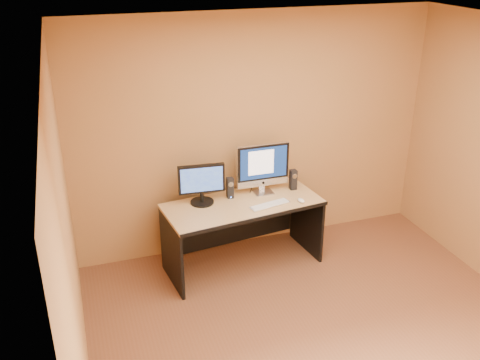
# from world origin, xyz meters

# --- Properties ---
(floor) EXTENTS (4.00, 4.00, 0.00)m
(floor) POSITION_xyz_m (0.00, 0.00, 0.00)
(floor) COLOR brown
(floor) RESTS_ON ground
(walls) EXTENTS (4.00, 4.00, 2.60)m
(walls) POSITION_xyz_m (0.00, 0.00, 1.30)
(walls) COLOR #9D6A3F
(walls) RESTS_ON ground
(ceiling) EXTENTS (4.00, 4.00, 0.00)m
(ceiling) POSITION_xyz_m (0.00, 0.00, 2.60)
(ceiling) COLOR white
(ceiling) RESTS_ON walls
(desk) EXTENTS (1.68, 0.89, 0.74)m
(desk) POSITION_xyz_m (-0.31, 1.51, 0.37)
(desk) COLOR tan
(desk) RESTS_ON ground
(imac) EXTENTS (0.57, 0.21, 0.55)m
(imac) POSITION_xyz_m (-0.02, 1.68, 1.02)
(imac) COLOR #B7B7BB
(imac) RESTS_ON desk
(second_monitor) EXTENTS (0.50, 0.28, 0.42)m
(second_monitor) POSITION_xyz_m (-0.70, 1.65, 0.95)
(second_monitor) COLOR black
(second_monitor) RESTS_ON desk
(speaker_left) EXTENTS (0.07, 0.08, 0.22)m
(speaker_left) POSITION_xyz_m (-0.39, 1.68, 0.85)
(speaker_left) COLOR black
(speaker_left) RESTS_ON desk
(speaker_right) EXTENTS (0.07, 0.07, 0.22)m
(speaker_right) POSITION_xyz_m (0.32, 1.67, 0.85)
(speaker_right) COLOR black
(speaker_right) RESTS_ON desk
(keyboard) EXTENTS (0.45, 0.20, 0.02)m
(keyboard) POSITION_xyz_m (-0.06, 1.37, 0.75)
(keyboard) COLOR silver
(keyboard) RESTS_ON desk
(mouse) EXTENTS (0.07, 0.11, 0.04)m
(mouse) POSITION_xyz_m (0.27, 1.35, 0.76)
(mouse) COLOR white
(mouse) RESTS_ON desk
(cable_a) EXTENTS (0.09, 0.21, 0.01)m
(cable_a) POSITION_xyz_m (-0.00, 1.81, 0.75)
(cable_a) COLOR black
(cable_a) RESTS_ON desk
(cable_b) EXTENTS (0.09, 0.16, 0.01)m
(cable_b) POSITION_xyz_m (-0.12, 1.79, 0.75)
(cable_b) COLOR black
(cable_b) RESTS_ON desk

